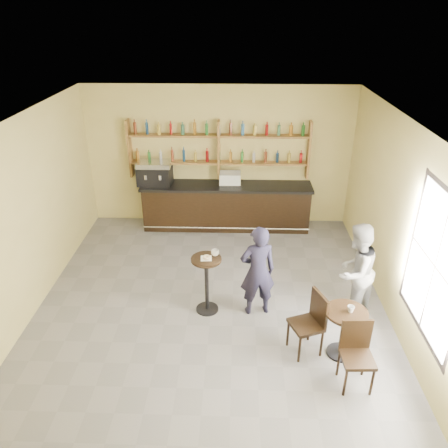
{
  "coord_description": "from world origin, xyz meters",
  "views": [
    {
      "loc": [
        0.42,
        -6.05,
        4.74
      ],
      "look_at": [
        0.2,
        0.8,
        1.25
      ],
      "focal_mm": 35.0,
      "sensor_mm": 36.0,
      "label": 1
    }
  ],
  "objects_px": {
    "espresso_machine": "(155,173)",
    "chair_south": "(357,358)",
    "man_main": "(258,271)",
    "pastry_case": "(230,179)",
    "bar_counter": "(226,206)",
    "pedestal_table": "(207,285)",
    "chair_west": "(306,324)",
    "cafe_table": "(343,333)",
    "patron_second": "(355,271)"
  },
  "relations": [
    {
      "from": "espresso_machine",
      "to": "chair_south",
      "type": "height_order",
      "value": "espresso_machine"
    },
    {
      "from": "man_main",
      "to": "chair_south",
      "type": "xyz_separation_m",
      "value": [
        1.29,
        -1.58,
        -0.33
      ]
    },
    {
      "from": "pastry_case",
      "to": "chair_south",
      "type": "bearing_deg",
      "value": -77.75
    },
    {
      "from": "bar_counter",
      "to": "pastry_case",
      "type": "height_order",
      "value": "pastry_case"
    },
    {
      "from": "espresso_machine",
      "to": "pastry_case",
      "type": "height_order",
      "value": "espresso_machine"
    },
    {
      "from": "pedestal_table",
      "to": "man_main",
      "type": "distance_m",
      "value": 0.89
    },
    {
      "from": "espresso_machine",
      "to": "man_main",
      "type": "height_order",
      "value": "man_main"
    },
    {
      "from": "chair_west",
      "to": "man_main",
      "type": "bearing_deg",
      "value": -164.67
    },
    {
      "from": "espresso_machine",
      "to": "chair_west",
      "type": "height_order",
      "value": "espresso_machine"
    },
    {
      "from": "man_main",
      "to": "chair_south",
      "type": "distance_m",
      "value": 2.06
    },
    {
      "from": "pastry_case",
      "to": "cafe_table",
      "type": "height_order",
      "value": "pastry_case"
    },
    {
      "from": "patron_second",
      "to": "bar_counter",
      "type": "bearing_deg",
      "value": -100.76
    },
    {
      "from": "bar_counter",
      "to": "pedestal_table",
      "type": "xyz_separation_m",
      "value": [
        -0.24,
        -3.16,
        -0.01
      ]
    },
    {
      "from": "man_main",
      "to": "bar_counter",
      "type": "bearing_deg",
      "value": -90.09
    },
    {
      "from": "pedestal_table",
      "to": "chair_south",
      "type": "bearing_deg",
      "value": -36.7
    },
    {
      "from": "cafe_table",
      "to": "chair_west",
      "type": "relative_size",
      "value": 0.79
    },
    {
      "from": "espresso_machine",
      "to": "patron_second",
      "type": "bearing_deg",
      "value": -35.98
    },
    {
      "from": "pastry_case",
      "to": "man_main",
      "type": "distance_m",
      "value": 3.24
    },
    {
      "from": "cafe_table",
      "to": "patron_second",
      "type": "relative_size",
      "value": 0.47
    },
    {
      "from": "bar_counter",
      "to": "espresso_machine",
      "type": "distance_m",
      "value": 1.8
    },
    {
      "from": "pastry_case",
      "to": "chair_west",
      "type": "xyz_separation_m",
      "value": [
        1.21,
        -4.1,
        -0.69
      ]
    },
    {
      "from": "bar_counter",
      "to": "espresso_machine",
      "type": "bearing_deg",
      "value": 180.0
    },
    {
      "from": "pastry_case",
      "to": "pedestal_table",
      "type": "xyz_separation_m",
      "value": [
        -0.33,
        -3.16,
        -0.68
      ]
    },
    {
      "from": "chair_south",
      "to": "pedestal_table",
      "type": "bearing_deg",
      "value": 140.58
    },
    {
      "from": "bar_counter",
      "to": "chair_west",
      "type": "xyz_separation_m",
      "value": [
        1.29,
        -4.1,
        -0.02
      ]
    },
    {
      "from": "man_main",
      "to": "espresso_machine",
      "type": "bearing_deg",
      "value": -65.94
    },
    {
      "from": "pedestal_table",
      "to": "patron_second",
      "type": "relative_size",
      "value": 0.62
    },
    {
      "from": "chair_west",
      "to": "patron_second",
      "type": "xyz_separation_m",
      "value": [
        0.89,
        0.95,
        0.34
      ]
    },
    {
      "from": "bar_counter",
      "to": "chair_south",
      "type": "relative_size",
      "value": 3.97
    },
    {
      "from": "pastry_case",
      "to": "patron_second",
      "type": "relative_size",
      "value": 0.29
    },
    {
      "from": "man_main",
      "to": "chair_west",
      "type": "relative_size",
      "value": 1.63
    },
    {
      "from": "cafe_table",
      "to": "patron_second",
      "type": "xyz_separation_m",
      "value": [
        0.34,
        1.0,
        0.44
      ]
    },
    {
      "from": "espresso_machine",
      "to": "man_main",
      "type": "bearing_deg",
      "value": -51.41
    },
    {
      "from": "pastry_case",
      "to": "patron_second",
      "type": "height_order",
      "value": "patron_second"
    },
    {
      "from": "pastry_case",
      "to": "cafe_table",
      "type": "bearing_deg",
      "value": -75.63
    },
    {
      "from": "bar_counter",
      "to": "espresso_machine",
      "type": "xyz_separation_m",
      "value": [
        -1.61,
        0.0,
        0.79
      ]
    },
    {
      "from": "bar_counter",
      "to": "pedestal_table",
      "type": "relative_size",
      "value": 3.74
    },
    {
      "from": "pastry_case",
      "to": "pedestal_table",
      "type": "relative_size",
      "value": 0.47
    },
    {
      "from": "bar_counter",
      "to": "patron_second",
      "type": "distance_m",
      "value": 3.85
    },
    {
      "from": "bar_counter",
      "to": "chair_west",
      "type": "distance_m",
      "value": 4.3
    },
    {
      "from": "espresso_machine",
      "to": "pastry_case",
      "type": "bearing_deg",
      "value": 3.75
    },
    {
      "from": "bar_counter",
      "to": "patron_second",
      "type": "height_order",
      "value": "patron_second"
    },
    {
      "from": "bar_counter",
      "to": "chair_south",
      "type": "bearing_deg",
      "value": -68.31
    },
    {
      "from": "cafe_table",
      "to": "patron_second",
      "type": "bearing_deg",
      "value": 70.95
    },
    {
      "from": "pastry_case",
      "to": "chair_west",
      "type": "height_order",
      "value": "pastry_case"
    },
    {
      "from": "pedestal_table",
      "to": "bar_counter",
      "type": "bearing_deg",
      "value": 85.65
    },
    {
      "from": "bar_counter",
      "to": "man_main",
      "type": "bearing_deg",
      "value": -79.31
    },
    {
      "from": "pastry_case",
      "to": "espresso_machine",
      "type": "bearing_deg",
      "value": 171.45
    },
    {
      "from": "bar_counter",
      "to": "pedestal_table",
      "type": "height_order",
      "value": "bar_counter"
    },
    {
      "from": "pedestal_table",
      "to": "man_main",
      "type": "height_order",
      "value": "man_main"
    }
  ]
}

